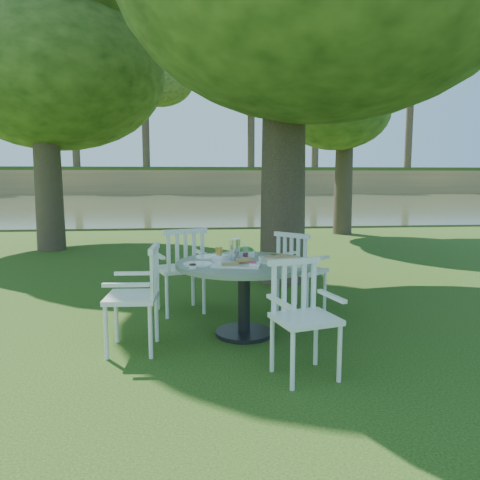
# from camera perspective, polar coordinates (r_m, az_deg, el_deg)

# --- Properties ---
(ground) EXTENTS (140.00, 140.00, 0.00)m
(ground) POSITION_cam_1_polar(r_m,az_deg,el_deg) (5.16, 0.23, -9.69)
(ground) COLOR #19350B
(ground) RESTS_ON ground
(table) EXTENTS (1.32, 1.32, 0.73)m
(table) POSITION_cam_1_polar(r_m,az_deg,el_deg) (4.54, 0.49, -4.56)
(table) COLOR black
(table) RESTS_ON ground
(chair_ne) EXTENTS (0.64, 0.64, 0.92)m
(chair_ne) POSITION_cam_1_polar(r_m,az_deg,el_deg) (5.35, 6.95, -3.14)
(chair_ne) COLOR white
(chair_ne) RESTS_ON ground
(chair_nw) EXTENTS (0.61, 0.59, 0.98)m
(chair_nw) POSITION_cam_1_polar(r_m,az_deg,el_deg) (5.28, -7.00, -2.94)
(chair_nw) COLOR white
(chair_nw) RESTS_ON ground
(chair_sw) EXTENTS (0.47, 0.50, 0.94)m
(chair_sw) POSITION_cam_1_polar(r_m,az_deg,el_deg) (4.24, -11.83, -5.93)
(chair_sw) COLOR white
(chair_sw) RESTS_ON ground
(chair_se) EXTENTS (0.55, 0.52, 0.90)m
(chair_se) POSITION_cam_1_polar(r_m,az_deg,el_deg) (3.72, 7.33, -8.18)
(chair_se) COLOR white
(chair_se) RESTS_ON ground
(tableware) EXTENTS (1.19, 0.80, 0.21)m
(tableware) POSITION_cam_1_polar(r_m,az_deg,el_deg) (4.56, 0.08, -2.13)
(tableware) COLOR white
(tableware) RESTS_ON table
(river) EXTENTS (100.00, 28.00, 0.12)m
(river) POSITION_cam_1_polar(r_m,az_deg,el_deg) (27.95, -4.86, 4.42)
(river) COLOR #383E24
(river) RESTS_ON ground
(far_bank) EXTENTS (100.00, 18.00, 15.20)m
(far_bank) POSITION_cam_1_polar(r_m,az_deg,el_deg) (46.38, -5.07, 14.64)
(far_bank) COLOR olive
(far_bank) RESTS_ON ground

